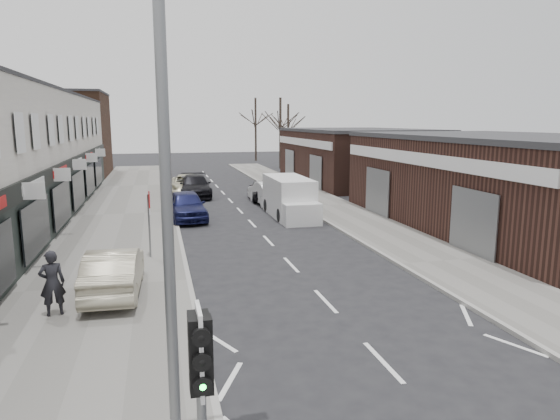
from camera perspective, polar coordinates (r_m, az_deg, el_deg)
ground at (r=10.55m, az=16.67°, el=-21.12°), size 160.00×160.00×0.00m
pavement_left at (r=30.22m, az=-17.34°, el=-0.50°), size 5.50×64.00×0.12m
pavement_right at (r=31.96m, az=5.61°, el=0.47°), size 3.50×64.00×0.12m
brick_block_far at (r=53.41m, az=-23.48°, el=7.81°), size 8.00×10.00×8.00m
right_unit_near at (r=27.92m, az=24.57°, el=2.74°), size 10.00×18.00×4.50m
right_unit_far at (r=45.24m, az=8.69°, el=6.03°), size 10.00×16.00×4.50m
tree_far_a at (r=57.62m, az=0.04°, el=4.77°), size 3.60×3.60×8.00m
tree_far_b at (r=64.03m, az=0.92°, el=5.30°), size 3.60×3.60×7.50m
tree_far_c at (r=69.19m, az=-2.77°, el=5.66°), size 3.60×3.60×8.50m
traffic_light at (r=6.42m, az=-9.07°, el=-17.73°), size 0.28×0.60×3.10m
street_lamp at (r=6.93m, az=-11.48°, el=3.45°), size 2.23×0.22×8.00m
warning_sign at (r=19.95m, az=-14.71°, el=0.57°), size 0.12×0.80×2.70m
white_van at (r=28.47m, az=1.08°, el=1.36°), size 2.05×5.75×2.24m
sedan_on_pavement at (r=16.33m, az=-18.42°, el=-6.63°), size 1.68×4.41×1.44m
pedestrian at (r=15.12m, az=-24.59°, el=-7.59°), size 0.75×0.58×1.84m
parked_car_left_a at (r=28.02m, az=-10.64°, el=0.51°), size 2.22×4.82×1.60m
parked_car_left_b at (r=36.47m, az=-9.68°, el=2.71°), size 2.29×5.38×1.55m
parked_car_left_c at (r=37.41m, az=-10.56°, el=2.83°), size 2.90×5.59×1.51m
parked_car_right_a at (r=32.80m, az=-1.41°, el=2.01°), size 1.89×4.74×1.53m
parked_car_right_b at (r=34.32m, az=-1.97°, el=2.33°), size 1.97×4.42×1.48m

